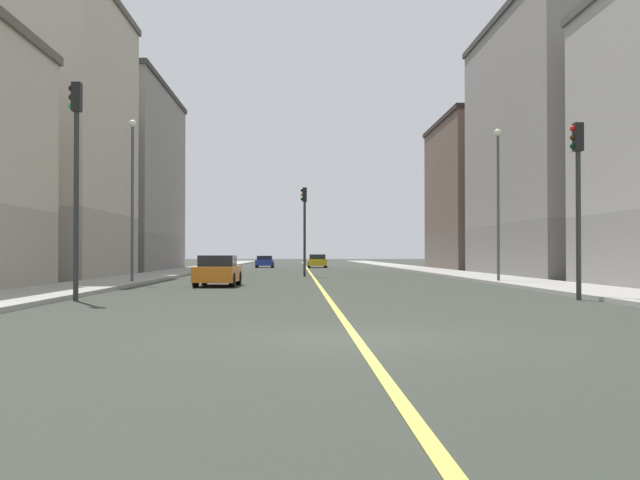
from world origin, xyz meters
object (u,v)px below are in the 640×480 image
Objects in this scene: street_lamp_right_near at (132,184)px; car_orange at (218,271)px; traffic_light_median_far at (304,219)px; building_right_midblock at (37,137)px; building_left_mid at (569,145)px; street_lamp_left_near at (498,189)px; car_blue at (265,262)px; building_right_distant at (113,179)px; building_left_far at (490,195)px; traffic_light_left_near at (578,185)px; car_yellow at (317,261)px; traffic_light_right_near at (76,161)px.

car_orange is (4.29, -2.12, -4.12)m from street_lamp_right_near.
building_right_midblock is at bearing -168.09° from traffic_light_median_far.
street_lamp_right_near is (7.59, -9.25, -3.63)m from building_right_midblock.
street_lamp_left_near is at bearing -123.37° from building_left_mid.
building_right_midblock is 12.50m from street_lamp_right_near.
street_lamp_left_near is 46.54m from car_blue.
street_lamp_right_near is at bearing 153.73° from car_orange.
street_lamp_left_near is 14.33m from car_orange.
building_right_distant reaches higher than traffic_light_median_far.
building_right_distant is at bearing -172.85° from building_left_far.
building_right_distant is at bearing 90.00° from building_right_midblock.
car_orange is at bearing -68.92° from building_right_distant.
building_right_distant reaches higher than car_blue.
building_right_distant reaches higher than street_lamp_right_near.
building_left_far is at bearing -30.30° from car_blue.
traffic_light_left_near is at bearing -108.81° from building_left_mid.
car_orange is 47.15m from car_blue.
traffic_light_median_far is 32.80m from car_blue.
traffic_light_median_far is 15.28m from street_lamp_left_near.
car_yellow is at bearing 96.64° from traffic_light_left_near.
building_right_midblock is 38.57m from car_blue.
building_left_mid is 4.39× the size of car_yellow.
street_lamp_left_near is at bearing 39.28° from traffic_light_right_near.
building_right_midblock is 2.17× the size of street_lamp_right_near.
traffic_light_left_near is 21.32m from street_lamp_right_near.
building_left_mid is 2.68× the size of street_lamp_left_near.
traffic_light_left_near is (24.35, -41.82, -4.07)m from building_right_distant.
car_orange reaches higher than car_yellow.
street_lamp_left_near is (25.37, -8.63, -3.76)m from building_right_midblock.
building_left_far reaches higher than traffic_light_left_near.
car_blue is at bearing 53.52° from building_right_distant.
traffic_light_right_near is 58.73m from car_yellow.
street_lamp_left_near reaches higher than traffic_light_left_near.
building_left_far is at bearing 49.92° from traffic_light_median_far.
traffic_light_median_far is (15.94, -16.09, -4.02)m from building_right_distant.
street_lamp_left_near is at bearing 11.47° from car_orange.
car_blue is at bearing 86.55° from traffic_light_right_near.
building_left_far reaches higher than car_orange.
building_left_far reaches higher than traffic_light_right_near.
street_lamp_right_near is 1.69× the size of car_yellow.
traffic_light_left_near reaches higher than car_blue.
building_left_mid reaches higher than traffic_light_median_far.
car_yellow is at bearing 81.13° from traffic_light_right_near.
traffic_light_right_near is at bearing -140.72° from street_lamp_left_near.
traffic_light_left_near is 27.07m from traffic_light_median_far.
building_left_mid is 26.60m from car_orange.
building_right_distant is (-32.95, -4.14, 0.95)m from building_left_far.
traffic_light_left_near is at bearing -38.04° from street_lamp_right_near.
street_lamp_right_near is at bearing -95.70° from car_blue.
building_right_distant is 48.56m from traffic_light_left_near.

